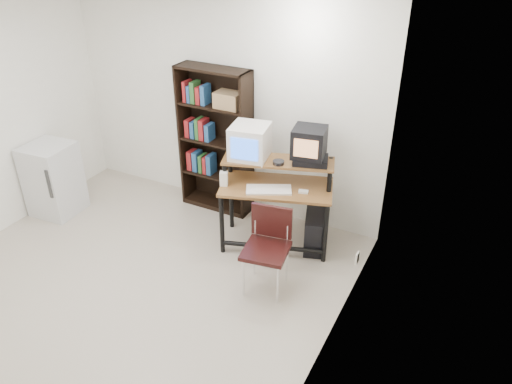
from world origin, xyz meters
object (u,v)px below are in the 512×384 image
at_px(computer_desk, 277,189).
at_px(pc_tower, 314,231).
at_px(crt_tv, 309,142).
at_px(bookshelf, 216,139).
at_px(crt_monitor, 250,142).
at_px(school_chair, 268,241).
at_px(mini_fridge, 53,179).

height_order(computer_desk, pc_tower, computer_desk).
bearing_deg(crt_tv, computer_desk, -154.00).
height_order(computer_desk, bookshelf, bookshelf).
height_order(computer_desk, crt_tv, crt_tv).
relative_size(computer_desk, bookshelf, 0.74).
distance_m(crt_monitor, school_chair, 1.12).
bearing_deg(school_chair, computer_desk, 99.65).
bearing_deg(crt_monitor, crt_tv, 4.77).
bearing_deg(computer_desk, pc_tower, -4.16).
distance_m(pc_tower, bookshelf, 1.61).
bearing_deg(pc_tower, crt_tv, 130.77).
bearing_deg(crt_monitor, computer_desk, -15.55).
bearing_deg(bookshelf, school_chair, -41.55).
bearing_deg(school_chair, crt_tv, 78.91).
xyz_separation_m(pc_tower, bookshelf, (-1.41, 0.33, 0.70)).
bearing_deg(crt_tv, pc_tower, -40.70).
xyz_separation_m(computer_desk, mini_fridge, (-2.70, -0.61, -0.24)).
relative_size(pc_tower, school_chair, 0.53).
relative_size(computer_desk, crt_monitor, 2.88).
bearing_deg(school_chair, mini_fridge, 169.38).
distance_m(crt_tv, mini_fridge, 3.16).
bearing_deg(computer_desk, crt_tv, 17.85).
bearing_deg(crt_tv, crt_monitor, -174.83).
distance_m(bookshelf, mini_fridge, 2.04).
height_order(computer_desk, crt_monitor, crt_monitor).
distance_m(computer_desk, mini_fridge, 2.77).
bearing_deg(bookshelf, computer_desk, -22.39).
bearing_deg(computer_desk, school_chair, -89.39).
distance_m(crt_monitor, crt_tv, 0.63).
bearing_deg(crt_monitor, school_chair, -62.12).
bearing_deg(bookshelf, crt_tv, -9.69).
bearing_deg(school_chair, pc_tower, 68.07).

